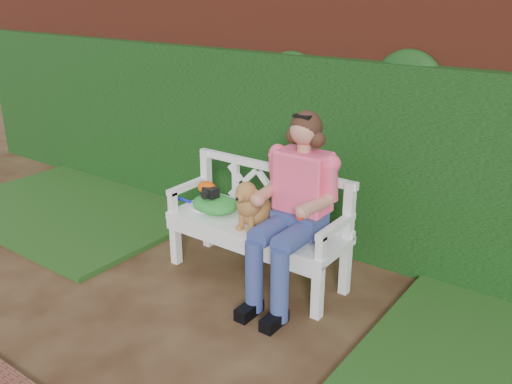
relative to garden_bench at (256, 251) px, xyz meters
The scene contains 11 objects.
ground 0.88m from the garden_bench, 88.89° to the right, with size 60.00×60.00×0.00m, color black.
brick_wall 1.36m from the garden_bench, 89.11° to the left, with size 10.00×0.30×2.20m, color maroon.
ivy_hedge 1.04m from the garden_bench, 88.88° to the left, with size 10.00×0.18×1.70m, color #23621E.
grass_left 2.39m from the garden_bench, behind, with size 2.60×2.00×0.05m, color #1E4717.
garden_bench is the anchor object (origin of this frame).
seated_woman 0.62m from the garden_bench, ahead, with size 0.60×0.81×1.43m, color #DD4272, non-canonical shape.
dog 0.44m from the garden_bench, 74.20° to the right, with size 0.27×0.36×0.40m, color brown, non-canonical shape.
tennis_racket 0.61m from the garden_bench, behind, with size 0.60×0.25×0.03m, color silver, non-canonical shape.
green_bag 0.53m from the garden_bench, behind, with size 0.41×0.32×0.14m, color green, non-canonical shape.
camera_item 0.61m from the garden_bench, behind, with size 0.12×0.09×0.08m, color black.
baseball_glove 0.67m from the garden_bench, behind, with size 0.17×0.13×0.11m, color #EB4D07.
Camera 1 is at (2.31, -2.32, 2.26)m, focal length 38.00 mm.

